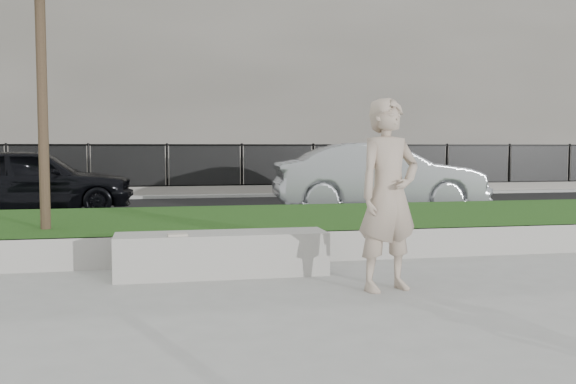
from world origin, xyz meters
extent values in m
plane|color=gray|center=(0.00, 0.00, 0.00)|extent=(90.00, 90.00, 0.00)
cube|color=black|center=(0.00, 3.00, 0.20)|extent=(34.00, 4.00, 0.40)
cube|color=gray|center=(0.00, 1.04, 0.20)|extent=(34.00, 0.08, 0.40)
cube|color=black|center=(0.00, 8.50, 0.02)|extent=(34.00, 7.00, 0.04)
cube|color=gray|center=(0.00, 13.00, 0.06)|extent=(34.00, 3.00, 0.12)
cube|color=slate|center=(0.00, 12.00, 0.24)|extent=(32.00, 0.30, 0.24)
cube|color=black|center=(0.00, 12.00, 0.87)|extent=(32.00, 0.04, 1.50)
cube|color=black|center=(0.00, 12.00, 1.57)|extent=(32.00, 0.05, 0.05)
cube|color=black|center=(0.00, 12.00, 0.37)|extent=(32.00, 0.05, 0.05)
cube|color=#5B574F|center=(0.00, 20.00, 5.00)|extent=(34.00, 10.00, 10.00)
cube|color=gray|center=(-0.17, 0.40, 0.25)|extent=(2.46, 0.62, 0.50)
imported|color=tan|center=(1.47, -0.74, 1.01)|extent=(0.84, 0.67, 2.01)
cube|color=#BEB5A4|center=(-0.68, 0.23, 0.52)|extent=(0.23, 0.17, 0.02)
cylinder|color=#38281C|center=(-2.39, 2.03, 3.26)|extent=(0.14, 0.14, 5.71)
imported|color=black|center=(-3.60, 8.03, 0.78)|extent=(4.40, 1.93, 1.48)
imported|color=gray|center=(4.05, 6.80, 0.82)|extent=(4.85, 2.04, 1.56)
camera|label=1|loc=(-0.91, -7.07, 1.50)|focal=40.00mm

